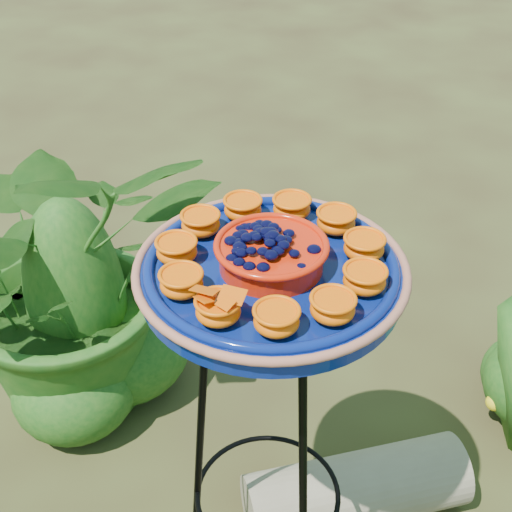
{
  "coord_description": "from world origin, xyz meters",
  "views": [
    {
      "loc": [
        0.26,
        -0.91,
        1.66
      ],
      "look_at": [
        -0.0,
        0.03,
        0.96
      ],
      "focal_mm": 50.0,
      "sensor_mm": 36.0,
      "label": 1
    }
  ],
  "objects": [
    {
      "name": "shrub_back_left",
      "position": [
        -0.67,
        0.49,
        0.46
      ],
      "size": [
        1.08,
        1.05,
        0.92
      ],
      "primitive_type": "imported",
      "rotation": [
        0.0,
        0.0,
        0.57
      ],
      "color": "#164B14",
      "rests_on": "ground"
    },
    {
      "name": "tripod_stand",
      "position": [
        0.02,
        0.04,
        0.54
      ],
      "size": [
        0.4,
        0.4,
        0.89
      ],
      "rotation": [
        0.0,
        0.0,
        -0.3
      ],
      "color": "black",
      "rests_on": "ground"
    },
    {
      "name": "driftwood_log",
      "position": [
        0.2,
        0.26,
        0.1
      ],
      "size": [
        0.59,
        0.45,
        0.19
      ],
      "primitive_type": "cylinder",
      "rotation": [
        0.0,
        1.57,
        0.53
      ],
      "color": "gray",
      "rests_on": "ground"
    },
    {
      "name": "feeder_dish",
      "position": [
        0.02,
        0.04,
        0.93
      ],
      "size": [
        0.56,
        0.56,
        0.11
      ],
      "rotation": [
        0.0,
        0.0,
        -0.3
      ],
      "color": "navy",
      "rests_on": "tripod_stand"
    }
  ]
}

